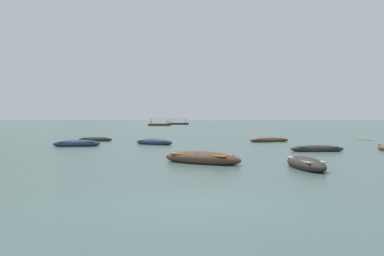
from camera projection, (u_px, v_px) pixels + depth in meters
ground_plane at (190, 120)px, 1509.47m from camera, size 6000.00×6000.00×0.00m
mountain_2 at (65, 90)px, 1889.11m from camera, size 812.14×812.14×286.28m
rowboat_0 at (317, 149)px, 26.37m from camera, size 3.70×1.10×0.53m
rowboat_1 at (154, 142)px, 33.57m from camera, size 3.70×2.68×0.63m
rowboat_2 at (306, 164)px, 17.22m from camera, size 1.41×3.72×0.65m
rowboat_3 at (77, 144)px, 31.27m from camera, size 3.85×1.90×0.66m
rowboat_4 at (202, 158)px, 19.35m from camera, size 4.38×3.53×0.72m
rowboat_6 at (269, 140)px, 37.54m from camera, size 4.25×2.21×0.53m
rowboat_7 at (95, 139)px, 38.71m from camera, size 3.51×1.34×0.54m
ferry_0 at (159, 124)px, 129.74m from camera, size 7.70×3.99×2.54m
ferry_1 at (178, 124)px, 157.71m from camera, size 8.45×5.04×2.54m
weed_patch_0 at (280, 143)px, 35.88m from camera, size 1.86×1.93×0.14m
weed_patch_2 at (100, 141)px, 39.45m from camera, size 3.01×2.94×0.14m
weed_patch_3 at (365, 140)px, 40.19m from camera, size 1.60×2.87×0.14m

